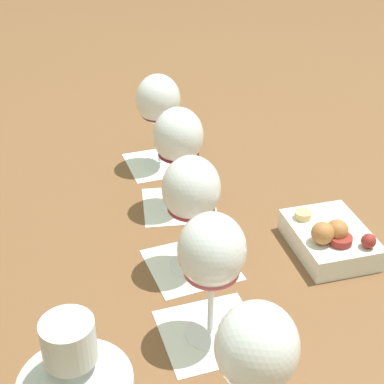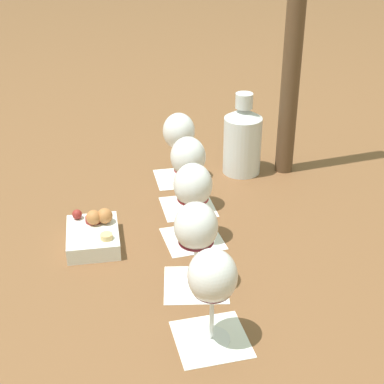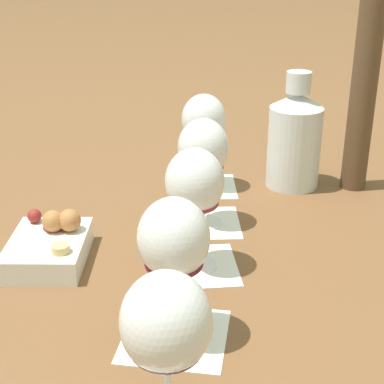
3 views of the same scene
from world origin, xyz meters
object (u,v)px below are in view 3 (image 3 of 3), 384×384
ceramic_vase (295,138)px  snack_dish (50,245)px  wine_glass_1 (203,152)px  wine_glass_3 (174,244)px  wine_glass_4 (166,330)px  wine_glass_2 (195,187)px  wine_glass_0 (204,124)px

ceramic_vase → snack_dish: bearing=-102.7°
wine_glass_1 → wine_glass_3: size_ratio=1.00×
wine_glass_4 → ceramic_vase: ceramic_vase is taller
wine_glass_3 → wine_glass_2: bearing=123.5°
wine_glass_0 → wine_glass_4: same height
wine_glass_3 → snack_dish: wine_glass_3 is taller
wine_glass_0 → wine_glass_2: (0.18, -0.22, 0.00)m
snack_dish → wine_glass_1: bearing=69.5°
wine_glass_1 → wine_glass_2: 0.14m
wine_glass_0 → wine_glass_3: same height
wine_glass_2 → ceramic_vase: (-0.06, 0.34, -0.03)m
wine_glass_2 → ceramic_vase: size_ratio=0.81×
wine_glass_1 → snack_dish: wine_glass_1 is taller
wine_glass_0 → snack_dish: wine_glass_0 is taller
wine_glass_0 → snack_dish: (0.01, -0.34, -0.10)m
wine_glass_2 → wine_glass_4: (0.18, -0.24, -0.00)m
wine_glass_2 → snack_dish: (-0.17, -0.12, -0.10)m
ceramic_vase → snack_dish: (-0.10, -0.46, -0.07)m
wine_glass_0 → wine_glass_1: size_ratio=1.00×
wine_glass_2 → snack_dish: size_ratio=0.98×
wine_glass_1 → snack_dish: (-0.09, -0.23, -0.10)m
wine_glass_1 → wine_glass_3: bearing=-55.3°
ceramic_vase → snack_dish: ceramic_vase is taller
wine_glass_1 → wine_glass_4: 0.44m
wine_glass_4 → ceramic_vase: size_ratio=0.81×
wine_glass_0 → snack_dish: bearing=-88.2°
wine_glass_2 → wine_glass_0: bearing=128.4°
wine_glass_1 → wine_glass_0: bearing=130.5°
wine_glass_1 → wine_glass_3: (0.17, -0.24, 0.00)m
wine_glass_0 → snack_dish: 0.36m
wine_glass_1 → ceramic_vase: (0.02, 0.23, -0.03)m
wine_glass_1 → wine_glass_2: same height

